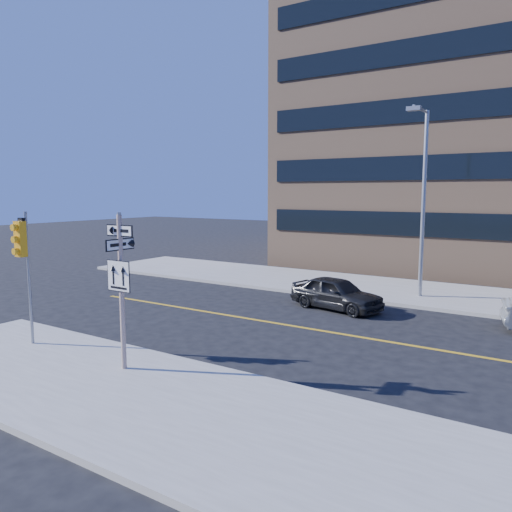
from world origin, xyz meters
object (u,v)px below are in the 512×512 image
Objects in this scene: traffic_signal at (22,250)px; streetlight_a at (423,191)px; parked_car_a at (336,293)px; sign_pole at (121,282)px.

traffic_signal is 15.72m from streetlight_a.
parked_car_a is at bearing -123.21° from streetlight_a.
streetlight_a is at bearing 73.23° from sign_pole.
streetlight_a is (8.00, 13.42, 1.73)m from traffic_signal.
sign_pole is at bearing -178.62° from parked_car_a.
parked_car_a is at bearing 80.20° from sign_pole.
parked_car_a is (1.68, 9.73, -1.77)m from sign_pole.
sign_pole is 14.05m from streetlight_a.
sign_pole is 1.04× the size of parked_car_a.
traffic_signal is at bearing -177.89° from sign_pole.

